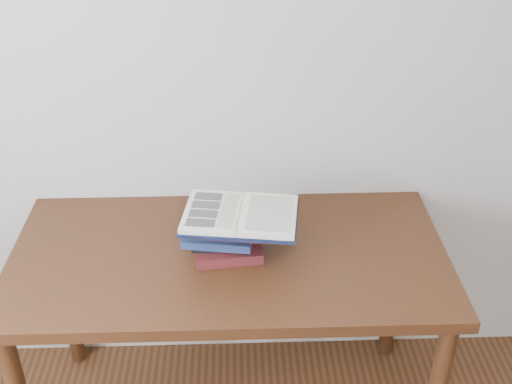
{
  "coord_description": "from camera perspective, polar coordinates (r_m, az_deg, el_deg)",
  "views": [
    {
      "loc": [
        -0.04,
        -0.35,
        2.09
      ],
      "look_at": [
        0.02,
        1.35,
        1.04
      ],
      "focal_mm": 45.0,
      "sensor_mm": 36.0,
      "label": 1
    }
  ],
  "objects": [
    {
      "name": "desk",
      "position": [
        2.23,
        -2.37,
        -7.38
      ],
      "size": [
        1.47,
        0.73,
        0.79
      ],
      "color": "#492112",
      "rests_on": "ground"
    },
    {
      "name": "book_stack",
      "position": [
        2.13,
        -2.86,
        -3.71
      ],
      "size": [
        0.27,
        0.21,
        0.15
      ],
      "color": "maroon",
      "rests_on": "desk"
    },
    {
      "name": "open_book",
      "position": [
        2.06,
        -1.39,
        -2.05
      ],
      "size": [
        0.4,
        0.3,
        0.03
      ],
      "rotation": [
        0.0,
        0.0,
        -0.14
      ],
      "color": "black",
      "rests_on": "book_stack"
    }
  ]
}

